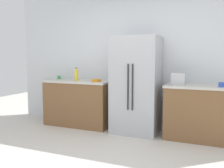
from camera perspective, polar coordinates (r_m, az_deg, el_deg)
ground_plane at (r=3.31m, az=-3.55°, el=-18.33°), size 11.14×11.14×0.00m
kitchen_back_panel at (r=4.84m, az=6.75°, el=6.24°), size 5.57×0.10×2.77m
counter_left at (r=5.07m, az=-7.64°, el=-4.28°), size 1.37×0.62×0.91m
counter_right at (r=4.40m, az=19.72°, el=-6.21°), size 1.17×0.62×0.91m
refrigerator at (r=4.49m, az=5.56°, el=-0.27°), size 0.82×0.66×1.74m
toaster at (r=4.28m, az=15.05°, el=1.12°), size 0.22×0.16×0.20m
bottle_a at (r=4.88m, az=-8.21°, el=1.99°), size 0.08×0.08×0.26m
cup_a at (r=5.40m, az=-12.12°, el=1.52°), size 0.07×0.07×0.07m
cup_b at (r=4.20m, az=23.93°, el=-0.14°), size 0.09×0.09×0.07m
bowl_a at (r=4.70m, az=-3.63°, el=0.83°), size 0.18×0.18×0.05m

